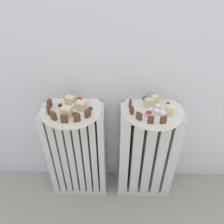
% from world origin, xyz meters
% --- Properties ---
extents(radiator_left, '(0.33, 0.16, 0.61)m').
position_xyz_m(radiator_left, '(-0.20, 0.28, 0.30)').
color(radiator_left, silver).
rests_on(radiator_left, ground_plane).
extents(radiator_right, '(0.33, 0.16, 0.61)m').
position_xyz_m(radiator_right, '(0.20, 0.28, 0.30)').
color(radiator_right, silver).
rests_on(radiator_right, ground_plane).
extents(plate_left, '(0.31, 0.31, 0.01)m').
position_xyz_m(plate_left, '(-0.20, 0.28, 0.61)').
color(plate_left, silver).
rests_on(plate_left, radiator_left).
extents(plate_right, '(0.31, 0.31, 0.01)m').
position_xyz_m(plate_right, '(0.20, 0.28, 0.61)').
color(plate_right, silver).
rests_on(plate_right, radiator_right).
extents(dark_cake_slice_left_0, '(0.02, 0.03, 0.04)m').
position_xyz_m(dark_cake_slice_left_0, '(-0.31, 0.29, 0.64)').
color(dark_cake_slice_left_0, '#56351E').
rests_on(dark_cake_slice_left_0, plate_left).
extents(dark_cake_slice_left_1, '(0.03, 0.03, 0.04)m').
position_xyz_m(dark_cake_slice_left_1, '(-0.30, 0.23, 0.64)').
color(dark_cake_slice_left_1, '#56351E').
rests_on(dark_cake_slice_left_1, plate_left).
extents(dark_cake_slice_left_2, '(0.03, 0.03, 0.04)m').
position_xyz_m(dark_cake_slice_left_2, '(-0.27, 0.19, 0.64)').
color(dark_cake_slice_left_2, '#56351E').
rests_on(dark_cake_slice_left_2, plate_left).
extents(dark_cake_slice_left_3, '(0.03, 0.02, 0.04)m').
position_xyz_m(dark_cake_slice_left_3, '(-0.22, 0.17, 0.64)').
color(dark_cake_slice_left_3, '#56351E').
rests_on(dark_cake_slice_left_3, plate_left).
extents(dark_cake_slice_left_4, '(0.03, 0.03, 0.04)m').
position_xyz_m(dark_cake_slice_left_4, '(-0.16, 0.18, 0.64)').
color(dark_cake_slice_left_4, '#56351E').
rests_on(dark_cake_slice_left_4, plate_left).
extents(dark_cake_slice_left_5, '(0.03, 0.03, 0.04)m').
position_xyz_m(dark_cake_slice_left_5, '(-0.11, 0.21, 0.64)').
color(dark_cake_slice_left_5, '#56351E').
rests_on(dark_cake_slice_left_5, plate_left).
extents(marble_cake_slice_left_0, '(0.05, 0.05, 0.04)m').
position_xyz_m(marble_cake_slice_left_0, '(-0.15, 0.27, 0.64)').
color(marble_cake_slice_left_0, beige).
rests_on(marble_cake_slice_left_0, plate_left).
extents(marble_cake_slice_left_1, '(0.06, 0.05, 0.05)m').
position_xyz_m(marble_cake_slice_left_1, '(-0.21, 0.31, 0.64)').
color(marble_cake_slice_left_1, beige).
rests_on(marble_cake_slice_left_1, plate_left).
extents(marble_cake_slice_left_2, '(0.05, 0.05, 0.05)m').
position_xyz_m(marble_cake_slice_left_2, '(-0.21, 0.22, 0.64)').
color(marble_cake_slice_left_2, beige).
rests_on(marble_cake_slice_left_2, plate_left).
extents(turkish_delight_left_0, '(0.02, 0.02, 0.02)m').
position_xyz_m(turkish_delight_left_0, '(-0.19, 0.28, 0.63)').
color(turkish_delight_left_0, white).
rests_on(turkish_delight_left_0, plate_left).
extents(turkish_delight_left_1, '(0.03, 0.03, 0.02)m').
position_xyz_m(turkish_delight_left_1, '(-0.13, 0.31, 0.63)').
color(turkish_delight_left_1, white).
rests_on(turkish_delight_left_1, plate_left).
extents(medjool_date_left_0, '(0.03, 0.03, 0.01)m').
position_xyz_m(medjool_date_left_0, '(-0.26, 0.30, 0.63)').
color(medjool_date_left_0, '#3D1E0F').
rests_on(medjool_date_left_0, plate_left).
extents(medjool_date_left_1, '(0.03, 0.02, 0.02)m').
position_xyz_m(medjool_date_left_1, '(-0.18, 0.22, 0.63)').
color(medjool_date_left_1, '#3D1E0F').
rests_on(medjool_date_left_1, plate_left).
extents(medjool_date_left_2, '(0.03, 0.03, 0.02)m').
position_xyz_m(medjool_date_left_2, '(-0.24, 0.25, 0.63)').
color(medjool_date_left_2, '#3D1E0F').
rests_on(medjool_date_left_2, plate_left).
extents(medjool_date_left_3, '(0.03, 0.02, 0.02)m').
position_xyz_m(medjool_date_left_3, '(-0.11, 0.27, 0.63)').
color(medjool_date_left_3, '#3D1E0F').
rests_on(medjool_date_left_3, plate_left).
extents(jam_bowl_left, '(0.04, 0.04, 0.03)m').
position_xyz_m(jam_bowl_left, '(-0.17, 0.33, 0.63)').
color(jam_bowl_left, white).
rests_on(jam_bowl_left, plate_left).
extents(dark_cake_slice_right_0, '(0.02, 0.03, 0.04)m').
position_xyz_m(dark_cake_slice_right_0, '(0.09, 0.30, 0.64)').
color(dark_cake_slice_right_0, '#56351E').
rests_on(dark_cake_slice_right_0, plate_right).
extents(dark_cake_slice_right_1, '(0.02, 0.03, 0.04)m').
position_xyz_m(dark_cake_slice_right_1, '(0.10, 0.24, 0.64)').
color(dark_cake_slice_right_1, '#56351E').
rests_on(dark_cake_slice_right_1, plate_right).
extents(dark_cake_slice_right_2, '(0.03, 0.03, 0.04)m').
position_xyz_m(dark_cake_slice_right_2, '(0.13, 0.20, 0.64)').
color(dark_cake_slice_right_2, '#56351E').
rests_on(dark_cake_slice_right_2, plate_right).
extents(dark_cake_slice_right_3, '(0.03, 0.02, 0.04)m').
position_xyz_m(dark_cake_slice_right_3, '(0.18, 0.17, 0.64)').
color(dark_cake_slice_right_3, '#56351E').
rests_on(dark_cake_slice_right_3, plate_right).
extents(dark_cake_slice_right_4, '(0.03, 0.02, 0.04)m').
position_xyz_m(dark_cake_slice_right_4, '(0.23, 0.17, 0.64)').
color(dark_cake_slice_right_4, '#56351E').
rests_on(dark_cake_slice_right_4, plate_right).
extents(marble_cake_slice_right_0, '(0.05, 0.04, 0.04)m').
position_xyz_m(marble_cake_slice_right_0, '(0.19, 0.31, 0.64)').
color(marble_cake_slice_right_0, beige).
rests_on(marble_cake_slice_right_0, plate_right).
extents(marble_cake_slice_right_1, '(0.05, 0.05, 0.04)m').
position_xyz_m(marble_cake_slice_right_1, '(0.22, 0.34, 0.64)').
color(marble_cake_slice_right_1, beige).
rests_on(marble_cake_slice_right_1, plate_right).
extents(marble_cake_slice_right_2, '(0.05, 0.04, 0.05)m').
position_xyz_m(marble_cake_slice_right_2, '(0.27, 0.24, 0.65)').
color(marble_cake_slice_right_2, beige).
rests_on(marble_cake_slice_right_2, plate_right).
extents(turkish_delight_right_0, '(0.03, 0.03, 0.02)m').
position_xyz_m(turkish_delight_right_0, '(0.24, 0.22, 0.63)').
color(turkish_delight_right_0, white).
rests_on(turkish_delight_right_0, plate_right).
extents(turkish_delight_right_1, '(0.03, 0.03, 0.02)m').
position_xyz_m(turkish_delight_right_1, '(0.23, 0.28, 0.63)').
color(turkish_delight_right_1, white).
rests_on(turkish_delight_right_1, plate_right).
extents(turkish_delight_right_2, '(0.03, 0.03, 0.02)m').
position_xyz_m(turkish_delight_right_2, '(0.19, 0.26, 0.63)').
color(turkish_delight_right_2, white).
rests_on(turkish_delight_right_2, plate_right).
extents(turkish_delight_right_3, '(0.03, 0.03, 0.02)m').
position_xyz_m(turkish_delight_right_3, '(0.22, 0.24, 0.63)').
color(turkish_delight_right_3, white).
rests_on(turkish_delight_right_3, plate_right).
extents(medjool_date_right_0, '(0.03, 0.03, 0.02)m').
position_xyz_m(medjool_date_right_0, '(0.28, 0.32, 0.63)').
color(medjool_date_right_0, '#3D1E0F').
rests_on(medjool_date_right_0, plate_right).
extents(medjool_date_right_1, '(0.03, 0.03, 0.02)m').
position_xyz_m(medjool_date_right_1, '(0.17, 0.37, 0.63)').
color(medjool_date_right_1, '#3D1E0F').
rests_on(medjool_date_right_1, plate_right).
extents(jam_bowl_right, '(0.04, 0.04, 0.02)m').
position_xyz_m(jam_bowl_right, '(0.17, 0.23, 0.63)').
color(jam_bowl_right, white).
rests_on(jam_bowl_right, plate_right).
extents(fork, '(0.03, 0.11, 0.00)m').
position_xyz_m(fork, '(0.20, 0.25, 0.62)').
color(fork, silver).
rests_on(fork, plate_right).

